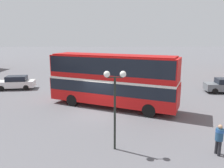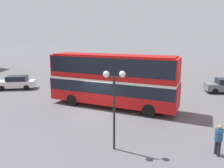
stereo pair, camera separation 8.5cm
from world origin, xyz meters
name	(u,v)px [view 2 (the right image)]	position (x,y,z in m)	size (l,w,h in m)	color
ground_plane	(96,113)	(0.00, 0.00, 0.00)	(240.00, 240.00, 0.00)	#5B5B60
double_decker_bus	(112,78)	(1.33, 1.64, 2.66)	(11.40, 7.07, 4.64)	red
pedestrian_foreground	(219,137)	(6.77, -6.55, 1.04)	(0.47, 0.47, 1.70)	#232328
parked_car_kerb_near	(137,70)	(5.58, 17.80, 0.81)	(4.62, 2.75, 1.62)	silver
parked_car_kerb_far	(16,83)	(-9.99, 8.60, 0.79)	(4.54, 2.25, 1.59)	silver
street_lamp_twin_globe	(114,91)	(1.33, -5.84, 3.33)	(1.18, 0.34, 4.41)	black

